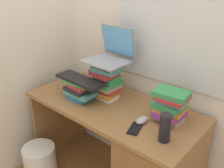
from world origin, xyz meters
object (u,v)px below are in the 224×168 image
object	(u,v)px
desk	(145,161)
wastebasket	(40,162)
keyboard	(80,80)
book_stack_side	(170,105)
computer_mouse	(142,120)
cell_phone	(135,129)
laptop	(111,53)
mug	(71,85)
book_stack_keyboard_riser	(81,90)
water_bottle	(165,128)
book_stack_tall	(106,80)

from	to	relation	value
desk	wastebasket	distance (m)	0.93
desk	keyboard	distance (m)	0.76
book_stack_side	computer_mouse	bearing A→B (deg)	-129.49
keyboard	cell_phone	distance (m)	0.59
laptop	mug	distance (m)	0.46
laptop	cell_phone	world-z (taller)	laptop
book_stack_side	cell_phone	xyz separation A→B (m)	(-0.11, -0.23, -0.11)
mug	computer_mouse	bearing A→B (deg)	-2.20
laptop	computer_mouse	bearing A→B (deg)	-22.78
book_stack_keyboard_riser	book_stack_side	bearing A→B (deg)	14.60
water_bottle	wastebasket	bearing A→B (deg)	-166.23
laptop	wastebasket	distance (m)	1.11
desk	keyboard	xyz separation A→B (m)	(-0.58, -0.06, 0.49)
laptop	wastebasket	bearing A→B (deg)	-126.54
book_stack_tall	water_bottle	bearing A→B (deg)	-16.91
wastebasket	book_stack_side	bearing A→B (deg)	26.89
desk	book_stack_side	bearing A→B (deg)	51.21
water_bottle	cell_phone	distance (m)	0.21
computer_mouse	water_bottle	bearing A→B (deg)	-19.83
desk	book_stack_side	size ratio (longest dim) A/B	5.76
book_stack_tall	book_stack_keyboard_riser	xyz separation A→B (m)	(-0.13, -0.15, -0.07)
mug	wastebasket	bearing A→B (deg)	-100.05
laptop	cell_phone	distance (m)	0.61
wastebasket	book_stack_keyboard_riser	bearing A→B (deg)	49.85
water_bottle	desk	bearing A→B (deg)	149.55
book_stack_tall	cell_phone	bearing A→B (deg)	-25.76
book_stack_keyboard_riser	mug	world-z (taller)	book_stack_keyboard_riser
book_stack_keyboard_riser	laptop	distance (m)	0.36
book_stack_keyboard_riser	book_stack_side	distance (m)	0.69
keyboard	desk	bearing A→B (deg)	7.52
cell_phone	book_stack_tall	bearing A→B (deg)	136.46
book_stack_side	water_bottle	world-z (taller)	book_stack_side
book_stack_keyboard_riser	computer_mouse	bearing A→B (deg)	3.30
cell_phone	water_bottle	bearing A→B (deg)	-12.52
book_stack_side	wastebasket	size ratio (longest dim) A/B	0.78
laptop	desk	bearing A→B (deg)	-18.07
book_stack_tall	wastebasket	distance (m)	0.92
desk	water_bottle	size ratio (longest dim) A/B	7.65
book_stack_side	cell_phone	distance (m)	0.28
book_stack_keyboard_riser	mug	size ratio (longest dim) A/B	2.10
computer_mouse	book_stack_tall	bearing A→B (deg)	164.54
mug	cell_phone	bearing A→B (deg)	-9.23
book_stack_tall	mug	bearing A→B (deg)	-163.85
keyboard	computer_mouse	xyz separation A→B (m)	(0.55, 0.03, -0.14)
water_bottle	wastebasket	world-z (taller)	water_bottle
water_bottle	wastebasket	distance (m)	1.22
book_stack_side	computer_mouse	xyz separation A→B (m)	(-0.12, -0.14, -0.09)
computer_mouse	book_stack_side	bearing A→B (deg)	50.51
mug	laptop	bearing A→B (deg)	26.04
mug	wastebasket	distance (m)	0.71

